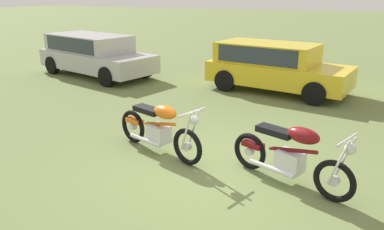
% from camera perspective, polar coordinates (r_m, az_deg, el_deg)
% --- Properties ---
extents(ground_plane, '(120.00, 120.00, 0.00)m').
position_cam_1_polar(ground_plane, '(6.40, 2.82, -8.44)').
color(ground_plane, olive).
extents(motorcycle_orange, '(2.05, 1.02, 1.02)m').
position_cam_1_polar(motorcycle_orange, '(6.89, -5.10, -2.06)').
color(motorcycle_orange, black).
rests_on(motorcycle_orange, ground).
extents(motorcycle_maroon, '(1.99, 1.06, 1.02)m').
position_cam_1_polar(motorcycle_maroon, '(5.96, 14.81, -5.95)').
color(motorcycle_maroon, black).
rests_on(motorcycle_maroon, ground).
extents(car_silver, '(4.83, 2.97, 1.43)m').
position_cam_1_polar(car_silver, '(13.96, -14.88, 9.31)').
color(car_silver, '#B2B5BA').
rests_on(car_silver, ground).
extents(car_yellow, '(4.36, 2.54, 1.43)m').
position_cam_1_polar(car_yellow, '(11.53, 12.24, 7.70)').
color(car_yellow, gold).
rests_on(car_yellow, ground).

